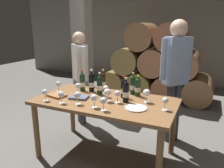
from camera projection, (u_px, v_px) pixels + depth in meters
ground_plane at (106, 155)px, 2.85m from camera, size 14.00×14.00×0.00m
cellar_back_wall at (170, 34)px, 6.18m from camera, size 10.00×0.24×2.80m
barrel_stack at (156, 67)px, 4.95m from camera, size 2.49×0.90×1.69m
stone_pillar at (82, 42)px, 4.44m from camera, size 0.32×0.32×2.60m
dining_table at (105, 107)px, 2.68m from camera, size 1.70×0.90×0.76m
wine_bottle_0 at (126, 91)px, 2.55m from camera, size 0.07×0.07×0.30m
wine_bottle_1 at (92, 82)px, 2.95m from camera, size 0.07×0.07×0.31m
wine_bottle_2 at (124, 88)px, 2.71m from camera, size 0.07×0.07×0.28m
wine_bottle_3 at (100, 85)px, 2.82m from camera, size 0.07×0.07×0.30m
wine_bottle_4 at (82, 82)px, 2.99m from camera, size 0.07×0.07×0.29m
wine_bottle_5 at (133, 85)px, 2.85m from camera, size 0.07×0.07×0.29m
wine_bottle_6 at (103, 81)px, 3.01m from camera, size 0.07×0.07×0.30m
wine_bottle_7 at (138, 87)px, 2.77m from camera, size 0.07×0.07×0.27m
wine_glass_0 at (45, 93)px, 2.59m from camera, size 0.07×0.07×0.14m
wine_glass_1 at (106, 89)px, 2.73m from camera, size 0.08×0.08×0.15m
wine_glass_2 at (61, 95)px, 2.51m from camera, size 0.07×0.07×0.15m
wine_glass_3 at (117, 94)px, 2.53m from camera, size 0.07×0.07×0.15m
wine_glass_4 at (103, 101)px, 2.29m from camera, size 0.08×0.08×0.15m
wine_glass_5 at (58, 84)px, 2.96m from camera, size 0.07×0.07×0.15m
wine_glass_6 at (94, 98)px, 2.38m from camera, size 0.08×0.08×0.15m
wine_glass_7 at (78, 95)px, 2.48m from camera, size 0.08×0.08×0.15m
wine_glass_8 at (107, 93)px, 2.57m from camera, size 0.08×0.08×0.16m
wine_glass_9 at (147, 93)px, 2.54m from camera, size 0.09×0.09×0.16m
wine_glass_10 at (78, 86)px, 2.85m from camera, size 0.08×0.08×0.15m
wine_glass_11 at (165, 101)px, 2.31m from camera, size 0.07×0.07×0.14m
tasting_notebook at (79, 97)px, 2.70m from camera, size 0.24×0.20×0.03m
leather_ledger at (57, 95)px, 2.77m from camera, size 0.25×0.20×0.03m
serving_plate at (136, 108)px, 2.37m from camera, size 0.24×0.24×0.01m
sommelier_presenting at (176, 70)px, 2.96m from camera, size 0.36×0.38×1.72m
taster_seated_left at (80, 70)px, 3.57m from camera, size 0.39×0.35×1.54m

